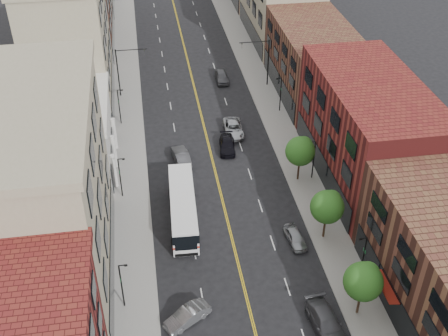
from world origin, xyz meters
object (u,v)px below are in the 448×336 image
car_parked_far (295,237)px  car_lane_a (227,145)px  car_lane_c (222,76)px  city_bus (183,206)px  car_angle_b (187,316)px  car_parked_mid (326,323)px  car_lane_behind (181,156)px  car_lane_b (233,128)px

car_parked_far → car_lane_a: car_lane_a is taller
car_lane_a → car_lane_c: (2.25, 18.92, 0.09)m
city_bus → car_parked_far: bearing=-23.8°
car_angle_b → car_lane_a: car_angle_b is taller
car_lane_c → car_parked_mid: bearing=-87.4°
car_parked_far → car_lane_c: 36.81m
car_parked_far → car_lane_a: 18.31m
car_lane_c → car_angle_b: bearing=-101.9°
city_bus → car_lane_behind: size_ratio=2.52×
car_parked_far → car_lane_behind: car_lane_behind is taller
city_bus → car_lane_behind: 10.83m
city_bus → car_lane_b: 18.20m
city_bus → car_lane_a: size_ratio=2.53×
car_parked_far → car_lane_behind: bearing=116.2°
car_angle_b → car_parked_mid: car_parked_mid is taller
car_lane_b → car_parked_far: bearing=-80.8°
car_parked_far → car_parked_mid: bearing=-96.9°
car_lane_behind → car_lane_c: size_ratio=1.04×
car_lane_behind → car_lane_b: bearing=-151.3°
car_parked_mid → car_lane_behind: car_parked_mid is taller
city_bus → car_lane_c: (9.03, 31.38, -1.00)m
car_parked_mid → car_lane_a: (-3.86, 28.86, -0.12)m
city_bus → car_lane_b: city_bus is taller
car_parked_mid → car_lane_b: 32.70m
city_bus → car_parked_far: (10.85, -5.39, -1.12)m
city_bus → car_lane_c: bearing=76.5°
car_lane_b → city_bus: bearing=-114.7°
car_lane_behind → car_lane_a: (5.98, 1.71, -0.10)m
car_parked_far → car_lane_behind: 19.02m
car_parked_mid → car_lane_b: bearing=88.5°
car_angle_b → car_parked_mid: (11.63, -2.72, 0.10)m
city_bus → car_parked_mid: 19.57m
car_lane_behind → car_lane_c: car_lane_behind is taller
car_lane_c → car_parked_far: bearing=-86.5°
car_lane_a → car_lane_b: 4.02m
car_parked_mid → car_lane_c: size_ratio=1.22×
car_parked_mid → car_lane_a: size_ratio=1.18×
car_lane_behind → car_parked_far: bearing=114.3°
car_angle_b → car_lane_b: size_ratio=0.81×
car_lane_behind → car_lane_a: bearing=-171.7°
car_angle_b → car_lane_behind: bearing=144.7°
car_parked_mid → car_lane_c: (-1.61, 47.77, -0.03)m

